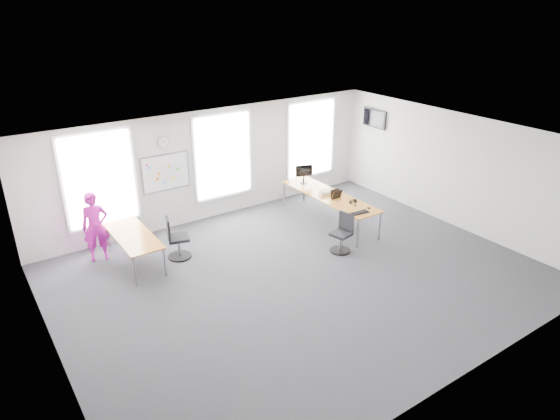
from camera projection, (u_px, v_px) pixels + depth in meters
floor at (300, 276)px, 11.00m from camera, size 10.00×10.00×0.00m
ceiling at (303, 145)px, 9.80m from camera, size 10.00×10.00×0.00m
wall_back at (213, 165)px, 13.42m from camera, size 10.00×0.00×10.00m
wall_front at (463, 305)px, 7.37m from camera, size 10.00×0.00×10.00m
wall_left at (46, 288)px, 7.81m from camera, size 0.00×10.00×10.00m
wall_right at (455, 170)px, 12.99m from camera, size 0.00×10.00×10.00m
window_left at (99, 179)px, 11.77m from camera, size 1.60×0.06×2.20m
window_mid at (223, 156)px, 13.48m from camera, size 1.60×0.06×2.20m
window_right at (311, 139)px, 15.03m from camera, size 1.60×0.06×2.20m
desk_right at (329, 197)px, 13.33m from camera, size 0.87×3.25×0.79m
desk_left at (134, 238)px, 11.28m from camera, size 0.79×1.96×0.72m
chair_right at (342, 235)px, 11.95m from camera, size 0.52×0.52×0.95m
chair_left at (176, 240)px, 11.62m from camera, size 0.58×0.58×1.04m
person at (96, 227)px, 11.41m from camera, size 0.66×0.49×1.65m
whiteboard at (166, 172)px, 12.68m from camera, size 1.20×0.03×0.90m
wall_clock at (163, 142)px, 12.36m from camera, size 0.30×0.04×0.30m
tv at (375, 118)px, 14.91m from camera, size 0.06×0.90×0.55m
keyboard at (360, 213)px, 12.21m from camera, size 0.49×0.23×0.02m
mouse at (369, 208)px, 12.45m from camera, size 0.08×0.11×0.04m
lens_cap at (355, 206)px, 12.63m from camera, size 0.07×0.07×0.01m
headphones at (353, 202)px, 12.75m from camera, size 0.20×0.11×0.12m
laptop_sleeve at (336, 194)px, 13.05m from camera, size 0.30×0.17×0.25m
paper_stack at (325, 193)px, 13.33m from camera, size 0.34×0.29×0.10m
monitor at (304, 172)px, 14.00m from camera, size 0.47×0.21×0.54m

